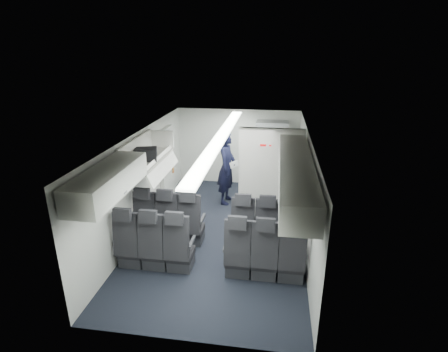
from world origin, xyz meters
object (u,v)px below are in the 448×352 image
(seat_row_front, at_px, (217,228))
(flight_attendant, at_px, (227,168))
(carry_on_bag, at_px, (146,155))
(seat_row_mid, at_px, (208,252))
(galley_unit, at_px, (271,156))
(boarding_door, at_px, (167,164))

(seat_row_front, xyz_separation_m, flight_attendant, (-0.11, 2.13, 0.52))
(seat_row_front, bearing_deg, flight_attendant, 93.04)
(carry_on_bag, bearing_deg, seat_row_front, -22.62)
(seat_row_mid, bearing_deg, flight_attendant, 92.14)
(galley_unit, relative_size, carry_on_bag, 4.48)
(boarding_door, xyz_separation_m, carry_on_bag, (0.22, -1.92, 0.84))
(seat_row_mid, distance_m, flight_attendant, 3.08)
(galley_unit, height_order, carry_on_bag, carry_on_bag)
(galley_unit, height_order, flight_attendant, galley_unit)
(seat_row_mid, relative_size, flight_attendant, 1.79)
(seat_row_mid, height_order, carry_on_bag, carry_on_bag)
(seat_row_front, relative_size, carry_on_bag, 7.85)
(seat_row_front, relative_size, seat_row_mid, 1.00)
(galley_unit, relative_size, boarding_door, 1.02)
(seat_row_front, height_order, flight_attendant, flight_attendant)
(seat_row_front, distance_m, seat_row_mid, 0.90)
(galley_unit, xyz_separation_m, flight_attendant, (-1.06, -1.12, -0.02))
(carry_on_bag, bearing_deg, galley_unit, 36.58)
(seat_row_front, height_order, carry_on_bag, carry_on_bag)
(seat_row_front, bearing_deg, boarding_door, 128.16)
(seat_row_front, height_order, boarding_door, boarding_door)
(boarding_door, relative_size, flight_attendant, 1.00)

